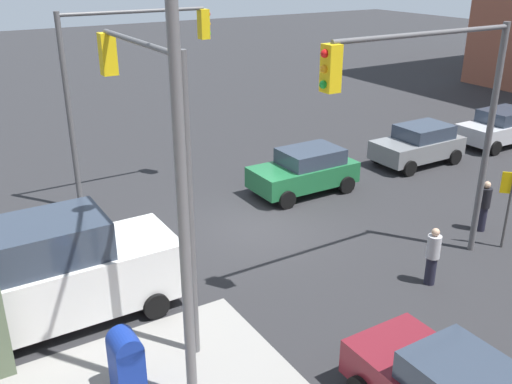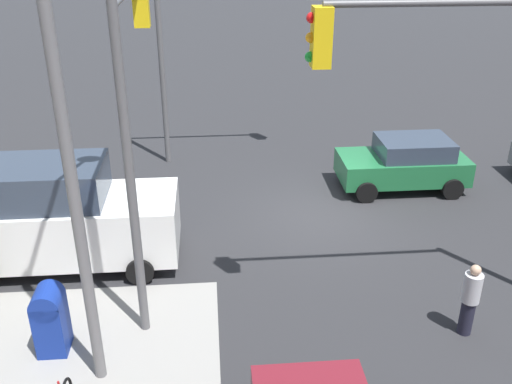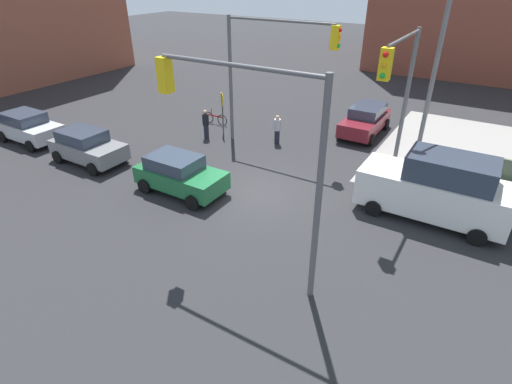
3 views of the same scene
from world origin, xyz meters
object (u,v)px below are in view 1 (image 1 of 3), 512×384
object	(u,v)px
traffic_signal_nw_corner	(435,104)
sedan_silver	(500,127)
sedan_green	(305,170)
traffic_signal_ne_corner	(152,131)
hatchback_gray	(419,144)
van_white_delivery	(57,273)
traffic_signal_se_corner	(126,68)
street_lamp_corner	(179,167)
mailbox_blue	(126,362)
pedestrian_waiting	(433,255)
pedestrian_crossing	(484,205)

from	to	relation	value
traffic_signal_nw_corner	sedan_silver	distance (m)	13.73
traffic_signal_nw_corner	sedan_green	distance (m)	7.33
traffic_signal_nw_corner	traffic_signal_ne_corner	world-z (taller)	same
hatchback_gray	van_white_delivery	size ratio (longest dim) A/B	0.71
sedan_green	traffic_signal_nw_corner	bearing A→B (deg)	83.28
traffic_signal_se_corner	sedan_green	xyz separation A→B (m)	(-5.43, 2.79, -3.78)
street_lamp_corner	mailbox_blue	bearing A→B (deg)	-21.93
street_lamp_corner	pedestrian_waiting	xyz separation A→B (m)	(-7.08, -0.25, -3.87)
mailbox_blue	pedestrian_crossing	distance (m)	12.06
street_lamp_corner	sedan_silver	world-z (taller)	street_lamp_corner
mailbox_blue	sedan_silver	size ratio (longest dim) A/B	0.37
van_white_delivery	traffic_signal_nw_corner	bearing A→B (deg)	163.10
traffic_signal_se_corner	hatchback_gray	size ratio (longest dim) A/B	1.70
street_lamp_corner	mailbox_blue	size ratio (longest dim) A/B	5.59
mailbox_blue	hatchback_gray	xyz separation A→B (m)	(-15.01, -6.78, 0.08)
traffic_signal_se_corner	van_white_delivery	xyz separation A→B (m)	(4.19, 6.30, -3.34)
traffic_signal_se_corner	pedestrian_waiting	bearing A→B (deg)	114.86
sedan_green	van_white_delivery	bearing A→B (deg)	20.05
traffic_signal_nw_corner	mailbox_blue	bearing A→B (deg)	3.41
street_lamp_corner	mailbox_blue	world-z (taller)	street_lamp_corner
mailbox_blue	pedestrian_crossing	size ratio (longest dim) A/B	0.86
mailbox_blue	pedestrian_waiting	bearing A→B (deg)	178.60
traffic_signal_se_corner	sedan_silver	distance (m)	17.02
hatchback_gray	pedestrian_crossing	size ratio (longest dim) A/B	2.32
street_lamp_corner	sedan_green	xyz separation A→B (m)	(-8.02, -7.16, -3.86)
hatchback_gray	pedestrian_waiting	xyz separation A→B (m)	(6.81, 6.98, -0.01)
sedan_silver	sedan_green	world-z (taller)	same
van_white_delivery	pedestrian_waiting	distance (m)	9.34
traffic_signal_nw_corner	street_lamp_corner	bearing A→B (deg)	7.43
sedan_silver	van_white_delivery	world-z (taller)	van_white_delivery
sedan_green	van_white_delivery	xyz separation A→B (m)	(9.62, 3.51, 0.44)
traffic_signal_nw_corner	sedan_green	bearing A→B (deg)	-96.72
traffic_signal_se_corner	pedestrian_waiting	size ratio (longest dim) A/B	4.02
street_lamp_corner	van_white_delivery	bearing A→B (deg)	-66.29
pedestrian_crossing	traffic_signal_ne_corner	bearing A→B (deg)	-53.95
traffic_signal_ne_corner	mailbox_blue	xyz separation A→B (m)	(1.70, 2.24, -3.82)
mailbox_blue	pedestrian_waiting	world-z (taller)	pedestrian_waiting
hatchback_gray	sedan_silver	world-z (taller)	same
street_lamp_corner	traffic_signal_nw_corner	bearing A→B (deg)	-172.57
traffic_signal_ne_corner	traffic_signal_se_corner	bearing A→B (deg)	-105.44
street_lamp_corner	hatchback_gray	xyz separation A→B (m)	(-13.89, -7.23, -3.86)
sedan_green	pedestrian_waiting	bearing A→B (deg)	82.30
mailbox_blue	van_white_delivery	xyz separation A→B (m)	(0.48, -3.20, 0.52)
hatchback_gray	van_white_delivery	world-z (taller)	van_white_delivery
street_lamp_corner	traffic_signal_ne_corner	bearing A→B (deg)	-102.20
sedan_silver	traffic_signal_nw_corner	bearing A→B (deg)	27.92
traffic_signal_ne_corner	pedestrian_waiting	distance (m)	7.89
van_white_delivery	pedestrian_crossing	xyz separation A→B (m)	(-12.48, 2.00, -0.42)
mailbox_blue	pedestrian_waiting	distance (m)	8.20
traffic_signal_nw_corner	van_white_delivery	world-z (taller)	traffic_signal_nw_corner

